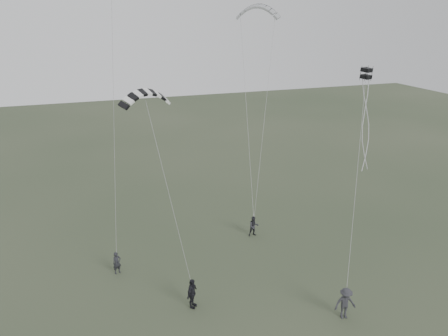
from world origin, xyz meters
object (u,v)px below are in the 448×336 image
object	(u,v)px
flyer_right	(254,226)
kite_pale_large	(258,6)
flyer_left	(117,263)
flyer_far	(345,303)
flyer_center	(192,293)
kite_striped	(145,92)
kite_box	(366,73)

from	to	relation	value
flyer_right	kite_pale_large	size ratio (longest dim) A/B	0.46
flyer_left	flyer_far	bearing A→B (deg)	-54.73
flyer_center	kite_striped	distance (m)	12.27
kite_pale_large	flyer_far	bearing A→B (deg)	-59.79
kite_pale_large	kite_box	size ratio (longest dim) A/B	5.18
flyer_right	flyer_far	distance (m)	11.00
kite_striped	kite_box	distance (m)	14.19
flyer_center	kite_box	world-z (taller)	kite_box
flyer_center	kite_box	size ratio (longest dim) A/B	2.81
flyer_far	kite_striped	distance (m)	16.89
kite_pale_large	kite_box	xyz separation A→B (m)	(3.18, -10.54, -4.18)
kite_striped	flyer_left	bearing A→B (deg)	135.01
flyer_center	flyer_far	xyz separation A→B (m)	(8.12, -3.87, 0.03)
flyer_right	kite_pale_large	xyz separation A→B (m)	(2.45, 5.93, 16.49)
flyer_center	kite_striped	world-z (taller)	kite_striped
flyer_left	kite_pale_large	distance (m)	22.61
kite_striped	kite_box	world-z (taller)	kite_box
flyer_right	flyer_far	size ratio (longest dim) A/B	0.84
kite_pale_large	kite_box	distance (m)	11.77
flyer_left	kite_striped	distance (m)	12.01
flyer_left	kite_box	xyz separation A→B (m)	(16.51, -2.77, 12.36)
flyer_center	kite_pale_large	world-z (taller)	kite_pale_large
kite_pale_large	kite_box	world-z (taller)	kite_pale_large
flyer_right	kite_striped	size ratio (longest dim) A/B	0.54
flyer_right	kite_striped	distance (m)	14.74
kite_box	flyer_left	bearing A→B (deg)	148.61
flyer_far	flyer_left	bearing A→B (deg)	151.57
kite_pale_large	flyer_center	bearing A→B (deg)	-91.28
flyer_left	kite_box	distance (m)	20.80
flyer_left	flyer_far	distance (m)	15.05
kite_pale_large	kite_striped	distance (m)	14.97
flyer_right	kite_box	world-z (taller)	kite_box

